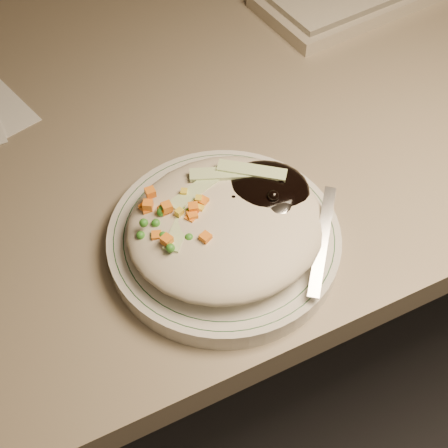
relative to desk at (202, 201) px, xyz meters
name	(u,v)px	position (x,y,z in m)	size (l,w,h in m)	color
desk	(202,201)	(0.00, 0.00, 0.00)	(1.40, 0.70, 0.74)	#7E705B
plate	(224,240)	(-0.07, -0.22, 0.21)	(0.23, 0.23, 0.02)	silver
plate_rim	(224,234)	(-0.07, -0.22, 0.22)	(0.22, 0.22, 0.00)	#144723
meal	(228,219)	(-0.07, -0.22, 0.24)	(0.21, 0.19, 0.05)	#BBB097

